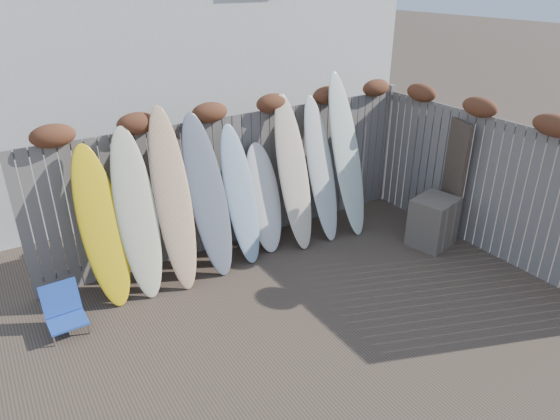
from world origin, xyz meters
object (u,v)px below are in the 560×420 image
wooden_crate (433,222)px  surfboard_0 (102,227)px  lattice_panel (442,172)px  beach_chair (64,310)px

wooden_crate → surfboard_0: (-4.56, 1.26, 0.62)m
lattice_panel → surfboard_0: (-5.14, 0.83, 0.07)m
beach_chair → surfboard_0: size_ratio=0.27×
wooden_crate → surfboard_0: size_ratio=0.37×
beach_chair → surfboard_0: surfboard_0 is taller
surfboard_0 → beach_chair: bearing=-152.0°
beach_chair → wooden_crate: wooden_crate is taller
beach_chair → wooden_crate: bearing=-9.5°
wooden_crate → surfboard_0: bearing=164.6°
wooden_crate → beach_chair: bearing=170.5°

